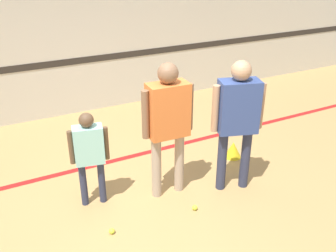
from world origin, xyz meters
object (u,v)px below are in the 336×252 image
object	(u,v)px
person_instructor	(168,117)
person_student_left	(89,150)
racket_spare_on_floor	(97,155)
person_student_right	(238,113)
tennis_ball_by_spare_racket	(91,149)
training_cone	(233,150)
tennis_ball_near_instructor	(195,208)
tennis_ball_stray_left	(112,231)

from	to	relation	value
person_instructor	person_student_left	distance (m)	1.01
racket_spare_on_floor	person_instructor	bearing A→B (deg)	72.14
person_student_right	tennis_ball_by_spare_racket	world-z (taller)	person_student_right
person_instructor	training_cone	distance (m)	1.66
tennis_ball_near_instructor	tennis_ball_stray_left	distance (m)	1.05
person_instructor	person_student_right	world-z (taller)	person_instructor
training_cone	person_student_right	bearing A→B (deg)	-127.17
tennis_ball_stray_left	person_instructor	bearing A→B (deg)	24.40
racket_spare_on_floor	person_student_left	bearing A→B (deg)	31.39
tennis_ball_near_instructor	tennis_ball_by_spare_racket	bearing A→B (deg)	109.15
person_instructor	training_cone	size ratio (longest dim) A/B	6.77
person_instructor	racket_spare_on_floor	bearing A→B (deg)	114.78
training_cone	person_student_left	bearing A→B (deg)	-176.61
tennis_ball_by_spare_racket	tennis_ball_stray_left	distance (m)	1.99
person_student_left	racket_spare_on_floor	xyz separation A→B (m)	(0.38, 1.13, -0.75)
training_cone	tennis_ball_near_instructor	bearing A→B (deg)	-144.47
tennis_ball_stray_left	tennis_ball_near_instructor	bearing A→B (deg)	-3.63
person_student_left	training_cone	size ratio (longest dim) A/B	4.76
racket_spare_on_floor	training_cone	bearing A→B (deg)	111.78
person_student_left	training_cone	xyz separation A→B (m)	(2.24, 0.13, -0.64)
person_instructor	tennis_ball_by_spare_racket	size ratio (longest dim) A/B	26.61
tennis_ball_stray_left	training_cone	bearing A→B (deg)	19.25
racket_spare_on_floor	tennis_ball_by_spare_racket	xyz separation A→B (m)	(-0.03, 0.18, 0.02)
person_instructor	tennis_ball_stray_left	bearing A→B (deg)	-152.98
person_student_right	tennis_ball_near_instructor	bearing A→B (deg)	34.26
person_instructor	tennis_ball_by_spare_racket	distance (m)	1.96
person_instructor	racket_spare_on_floor	xyz separation A→B (m)	(-0.55, 1.36, -1.08)
racket_spare_on_floor	tennis_ball_near_instructor	bearing A→B (deg)	69.98
person_instructor	racket_spare_on_floor	distance (m)	1.82
person_student_left	training_cone	world-z (taller)	person_student_left
person_student_right	racket_spare_on_floor	distance (m)	2.39
tennis_ball_near_instructor	tennis_ball_by_spare_racket	xyz separation A→B (m)	(-0.70, 2.03, 0.00)
racket_spare_on_floor	training_cone	distance (m)	2.11
tennis_ball_near_instructor	tennis_ball_stray_left	bearing A→B (deg)	176.37
tennis_ball_by_spare_racket	training_cone	distance (m)	2.23
person_instructor	racket_spare_on_floor	size ratio (longest dim) A/B	3.87
person_instructor	training_cone	world-z (taller)	person_instructor
person_student_left	person_student_right	bearing A→B (deg)	-4.32
person_instructor	tennis_ball_near_instructor	distance (m)	1.17
person_student_left	tennis_ball_near_instructor	distance (m)	1.47
person_student_right	tennis_ball_stray_left	bearing A→B (deg)	22.48
tennis_ball_near_instructor	person_student_right	bearing A→B (deg)	16.29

